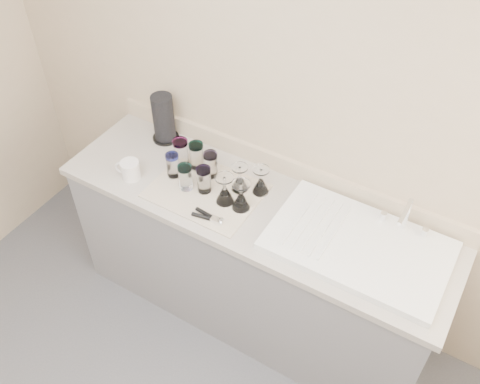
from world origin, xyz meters
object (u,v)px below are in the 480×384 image
Objects in this scene: tumbler_blue at (185,177)px; goblet_front_right at (241,199)px; goblet_back_left at (240,181)px; tumbler_purple at (211,164)px; goblet_front_left at (225,193)px; paper_towel_roll at (164,119)px; goblet_back_right at (261,184)px; tumbler_teal at (181,153)px; tumbler_lavender at (204,179)px; tumbler_magenta at (173,165)px; can_opener at (208,217)px; tumbler_cyan at (197,155)px; white_mug at (130,170)px; sink_unit at (359,245)px.

tumbler_blue is 0.89× the size of goblet_front_right.
tumbler_purple is at bearing 176.63° from goblet_back_left.
goblet_front_left is at bearing -37.29° from tumbler_purple.
paper_towel_roll reaches higher than tumbler_purple.
goblet_front_right is at bearing -100.28° from goblet_back_right.
tumbler_teal is 0.24m from tumbler_lavender.
tumbler_purple is 0.21m from goblet_front_left.
paper_towel_roll is (-0.40, 0.13, 0.06)m from tumbler_purple.
tumbler_purple is 1.00× the size of tumbler_lavender.
tumbler_teal is 0.26m from paper_towel_roll.
goblet_back_right is at bearing 29.33° from tumbler_lavender.
goblet_front_left is at bearing -98.42° from goblet_back_left.
tumbler_teal is at bearing -177.66° from tumbler_purple.
tumbler_lavender is (0.20, -0.01, 0.00)m from tumbler_magenta.
tumbler_purple is 0.98× the size of goblet_back_left.
can_opener is (0.13, -0.15, -0.06)m from tumbler_lavender.
tumbler_cyan is at bearing 104.57° from tumbler_blue.
goblet_back_right is (0.10, 0.04, 0.00)m from goblet_back_left.
can_opener is (-0.10, -0.15, -0.04)m from goblet_front_right.
tumbler_purple is at bearing -174.55° from goblet_back_right.
paper_towel_roll is (-0.21, 0.14, 0.05)m from tumbler_teal.
tumbler_teal is at bearing -33.49° from paper_towel_roll.
tumbler_teal is at bearing 132.00° from tumbler_blue.
goblet_back_left is at bearing 29.02° from tumbler_blue.
tumbler_teal is 0.37m from goblet_front_left.
goblet_front_right reaches higher than can_opener.
white_mug is (-0.18, -0.21, -0.04)m from tumbler_teal.
sink_unit is 0.96m from tumbler_cyan.
tumbler_cyan is at bearing 60.44° from tumbler_magenta.
white_mug is (-0.36, -0.22, -0.03)m from tumbler_purple.
sink_unit is 1.22m from white_mug.
goblet_back_left is (0.35, 0.09, -0.02)m from tumbler_magenta.
white_mug is (-0.30, -0.08, -0.03)m from tumbler_blue.
goblet_back_left reaches higher than can_opener.
paper_towel_roll is at bearing 144.16° from can_opener.
tumbler_blue is at bearing -39.53° from paper_towel_roll.
tumbler_cyan is 0.14m from tumbler_magenta.
tumbler_purple is 0.52× the size of paper_towel_roll.
white_mug is (-0.64, -0.25, -0.01)m from goblet_back_right.
goblet_back_right is at bearing 79.72° from goblet_front_right.
goblet_front_right is (-0.59, -0.06, 0.04)m from sink_unit.
goblet_front_left reaches higher than white_mug.
goblet_front_left reaches higher than tumbler_purple.
goblet_front_left is 1.01× the size of can_opener.
tumbler_cyan is 1.04× the size of tumbler_purple.
tumbler_teal reaches higher than can_opener.
sink_unit reaches higher than tumbler_teal.
tumbler_purple is at bearing 67.78° from tumbler_blue.
goblet_back_right is 0.54× the size of paper_towel_roll.
tumbler_lavender is 1.00× the size of white_mug.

